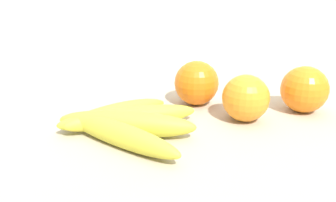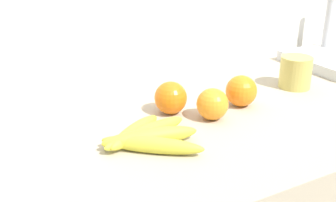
{
  "view_description": "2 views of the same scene",
  "coord_description": "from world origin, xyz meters",
  "px_view_note": "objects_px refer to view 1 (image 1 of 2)",
  "views": [
    {
      "loc": [
        -0.29,
        -0.54,
        1.13
      ],
      "look_at": [
        -0.26,
        -0.02,
        0.94
      ],
      "focal_mm": 37.19,
      "sensor_mm": 36.0,
      "label": 1
    },
    {
      "loc": [
        -0.69,
        -0.79,
        1.34
      ],
      "look_at": [
        -0.25,
        -0.0,
        0.97
      ],
      "focal_mm": 46.23,
      "sensor_mm": 36.0,
      "label": 2
    }
  ],
  "objects_px": {
    "banana_bunch": "(123,122)",
    "orange_back_left": "(246,98)",
    "orange_center": "(196,83)",
    "orange_front": "(304,89)"
  },
  "relations": [
    {
      "from": "banana_bunch",
      "to": "orange_back_left",
      "type": "bearing_deg",
      "value": 11.61
    },
    {
      "from": "banana_bunch",
      "to": "orange_center",
      "type": "xyz_separation_m",
      "value": [
        0.13,
        0.12,
        0.02
      ]
    },
    {
      "from": "orange_front",
      "to": "banana_bunch",
      "type": "bearing_deg",
      "value": -166.59
    },
    {
      "from": "orange_center",
      "to": "orange_front",
      "type": "xyz_separation_m",
      "value": [
        0.18,
        -0.05,
        -0.0
      ]
    },
    {
      "from": "banana_bunch",
      "to": "orange_center",
      "type": "height_order",
      "value": "orange_center"
    },
    {
      "from": "orange_back_left",
      "to": "banana_bunch",
      "type": "bearing_deg",
      "value": -168.39
    },
    {
      "from": "orange_back_left",
      "to": "orange_center",
      "type": "bearing_deg",
      "value": 131.67
    },
    {
      "from": "banana_bunch",
      "to": "orange_back_left",
      "type": "relative_size",
      "value": 2.85
    },
    {
      "from": "orange_front",
      "to": "orange_back_left",
      "type": "relative_size",
      "value": 1.05
    },
    {
      "from": "orange_center",
      "to": "orange_back_left",
      "type": "xyz_separation_m",
      "value": [
        0.07,
        -0.08,
        -0.0
      ]
    }
  ]
}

